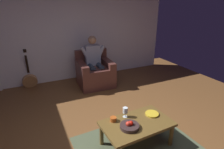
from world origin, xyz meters
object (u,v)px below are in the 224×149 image
Objects in this scene: guitar at (30,80)px; wine_glass_near at (125,111)px; armchair at (95,73)px; candle_jar at (113,119)px; person_seated at (94,60)px; fruit_bowl at (129,126)px; decorative_dish at (152,114)px; coffee_table at (137,126)px.

wine_glass_near is at bearing 115.22° from guitar.
wine_glass_near is at bearing 84.98° from armchair.
person_seated is at bearing -102.93° from candle_jar.
wine_glass_near reaches higher than fruit_bowl.
coffee_table is at bearing 13.45° from decorative_dish.
coffee_table is at bearing 87.73° from armchair.
candle_jar is (0.29, -0.18, 0.09)m from coffee_table.
person_seated is 7.92× the size of wine_glass_near.
wine_glass_near is 0.77× the size of decorative_dish.
guitar is at bearing -64.90° from coffee_table.
armchair is 2.24m from decorative_dish.
fruit_bowl is at bearing 84.09° from armchair.
guitar is 3.13m from fruit_bowl.
person_seated reaches higher than wine_glass_near.
candle_jar is (0.61, -0.10, 0.02)m from decorative_dish.
person_seated reaches higher than armchair.
decorative_dish is (-0.32, -0.08, 0.07)m from coffee_table.
person_seated reaches higher than coffee_table.
person_seated is 2.44m from fruit_bowl.
candle_jar is at bearing 111.32° from guitar.
armchair reaches higher than wine_glass_near.
armchair is at bearing 161.27° from guitar.
coffee_table is 1.07× the size of guitar.
fruit_bowl is (0.16, 0.06, 0.09)m from coffee_table.
coffee_table is at bearing 115.10° from guitar.
fruit_bowl is 1.30× the size of decorative_dish.
person_seated reaches higher than fruit_bowl.
armchair is at bearing -95.08° from coffee_table.
guitar is at bearing -14.91° from person_seated.
guitar is 3.22m from decorative_dish.
fruit_bowl is at bearing 84.17° from person_seated.
coffee_table is 10.90× the size of candle_jar.
candle_jar is (0.21, 0.02, -0.07)m from wine_glass_near.
wine_glass_near is 0.27m from fruit_bowl.
guitar is at bearing -64.78° from wine_glass_near.
person_seated is 1.67m from guitar.
candle_jar is (-1.04, 2.66, 0.21)m from guitar.
fruit_bowl is at bearing 112.02° from guitar.
wine_glass_near is at bearing -174.28° from candle_jar.
guitar is 6.10× the size of wine_glass_near.
person_seated reaches higher than candle_jar.
candle_jar is at bearing 79.74° from armchair.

